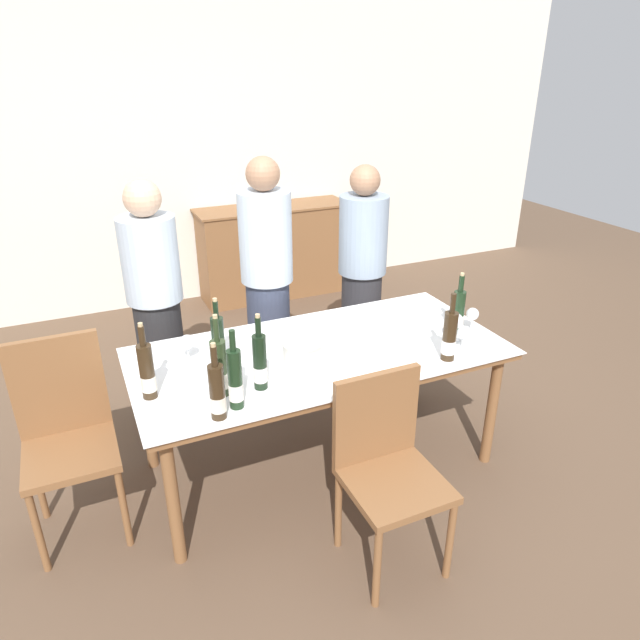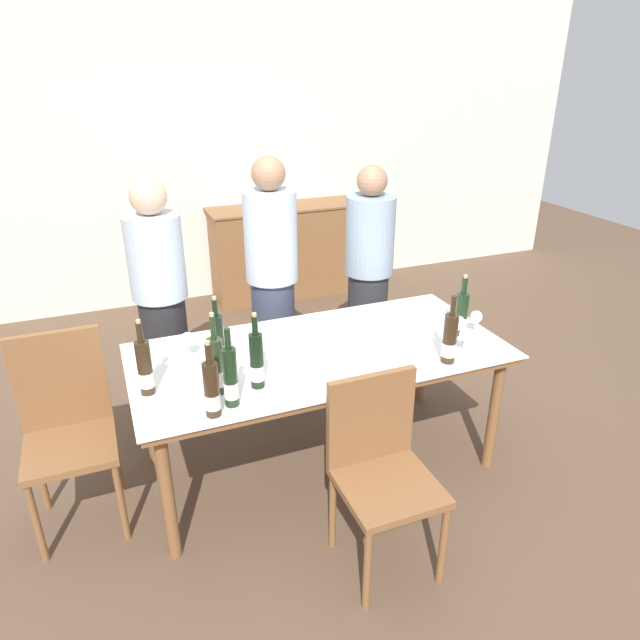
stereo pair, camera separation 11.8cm
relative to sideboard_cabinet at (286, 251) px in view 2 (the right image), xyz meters
name	(u,v)px [view 2 (the right image)]	position (x,y,z in m)	size (l,w,h in m)	color
ground_plane	(320,462)	(-0.69, -2.60, -0.45)	(12.00, 12.00, 0.00)	brown
back_wall	(203,150)	(-0.69, 0.29, 0.95)	(8.00, 0.10, 2.80)	silver
sideboard_cabinet	(286,251)	(0.00, 0.00, 0.00)	(1.47, 0.46, 0.89)	brown
dining_table	(320,361)	(-0.69, -2.60, 0.23)	(1.98, 0.95, 0.74)	brown
ice_bucket	(301,356)	(-0.86, -2.78, 0.39)	(0.21, 0.21, 0.18)	white
wine_bottle_0	(257,362)	(-1.10, -2.83, 0.43)	(0.07, 0.07, 0.38)	black
wine_bottle_1	(450,340)	(-0.12, -2.96, 0.42)	(0.07, 0.07, 0.37)	#332314
wine_bottle_2	(461,314)	(0.12, -2.71, 0.41)	(0.07, 0.07, 0.35)	black
wine_bottle_3	(230,378)	(-1.25, -2.94, 0.43)	(0.07, 0.07, 0.38)	black
wine_bottle_4	(218,342)	(-1.22, -2.56, 0.42)	(0.07, 0.07, 0.38)	black
wine_bottle_5	(216,367)	(-1.28, -2.81, 0.43)	(0.07, 0.07, 0.40)	#28381E
wine_bottle_6	(145,369)	(-1.59, -2.70, 0.42)	(0.07, 0.07, 0.37)	#332314
wine_bottle_7	(212,390)	(-1.34, -2.99, 0.42)	(0.07, 0.07, 0.36)	#332314
wine_glass_0	(476,318)	(0.21, -2.73, 0.39)	(0.07, 0.07, 0.13)	white
wine_glass_1	(458,324)	(0.04, -2.79, 0.41)	(0.08, 0.08, 0.16)	white
wine_glass_2	(188,340)	(-1.35, -2.42, 0.39)	(0.08, 0.08, 0.14)	white
wine_glass_3	(465,337)	(0.02, -2.90, 0.38)	(0.07, 0.07, 0.13)	white
chair_near_front	(380,461)	(-0.68, -3.31, 0.08)	(0.42, 0.42, 0.91)	brown
chair_left_end	(67,420)	(-1.97, -2.51, 0.12)	(0.42, 0.42, 0.99)	brown
person_host	(162,307)	(-1.40, -1.79, 0.34)	(0.33, 0.33, 1.56)	#262628
person_guest_left	(273,286)	(-0.70, -1.82, 0.38)	(0.33, 0.33, 1.65)	#383F56
person_guest_right	(368,279)	(0.00, -1.79, 0.33)	(0.33, 0.33, 1.55)	#2D2D33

